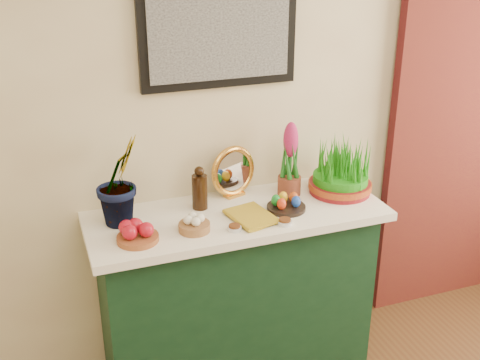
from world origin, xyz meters
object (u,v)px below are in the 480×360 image
at_px(wheatgrass_sabzeh, 341,171).
at_px(mirror, 233,172).
at_px(sideboard, 237,295).
at_px(book, 235,221).
at_px(hyacinth_green, 118,167).

bearing_deg(wheatgrass_sabzeh, mirror, 163.47).
relative_size(sideboard, book, 5.64).
bearing_deg(wheatgrass_sabzeh, hyacinth_green, 177.34).
height_order(hyacinth_green, wheatgrass_sabzeh, hyacinth_green).
distance_m(sideboard, book, 0.50).
xyz_separation_m(hyacinth_green, mirror, (0.57, 0.10, -0.15)).
relative_size(hyacinth_green, wheatgrass_sabzeh, 1.70).
height_order(mirror, wheatgrass_sabzeh, wheatgrass_sabzeh).
relative_size(sideboard, wheatgrass_sabzeh, 4.13).
bearing_deg(book, hyacinth_green, 146.45).
xyz_separation_m(mirror, wheatgrass_sabzeh, (0.51, -0.15, -0.01)).
height_order(sideboard, wheatgrass_sabzeh, wheatgrass_sabzeh).
distance_m(mirror, wheatgrass_sabzeh, 0.53).
bearing_deg(mirror, book, -108.18).
xyz_separation_m(sideboard, wheatgrass_sabzeh, (0.56, 0.03, 0.58)).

